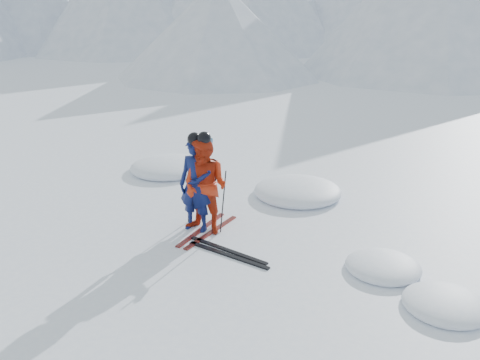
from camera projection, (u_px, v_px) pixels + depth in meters
The scene contains 12 objects.
ground at pixel (316, 269), 8.47m from camera, with size 160.00×160.00×0.00m, color white.
skier_blue at pixel (196, 185), 9.66m from camera, with size 0.67×0.44×1.84m, color #0C1548.
skier_red at pixel (205, 186), 9.55m from camera, with size 0.91×0.71×1.88m, color red.
pole_blue_left at pixel (188, 195), 10.04m from camera, with size 0.02×0.02×1.23m, color black.
pole_blue_right at pixel (214, 198), 9.84m from camera, with size 0.02×0.02×1.23m, color black.
pole_red_left at pixel (201, 194), 10.01m from camera, with size 0.02×0.02×1.26m, color black.
pole_red_right at pixel (223, 202), 9.63m from camera, with size 0.02×0.02×1.26m, color black.
ski_worn_left at pixel (201, 229), 9.92m from camera, with size 0.09×1.70×0.03m, color black.
ski_worn_right at pixel (211, 232), 9.80m from camera, with size 0.09×1.70×0.03m, color black.
ski_loose_a at pixel (228, 250), 9.09m from camera, with size 0.09×1.70×0.03m, color black.
ski_loose_b at pixel (228, 255), 8.92m from camera, with size 0.09×1.70×0.03m, color black.
snow_lumps at pixel (253, 196), 11.66m from camera, with size 9.11×4.65×0.44m.
Camera 1 is at (2.85, -7.05, 4.23)m, focal length 38.00 mm.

